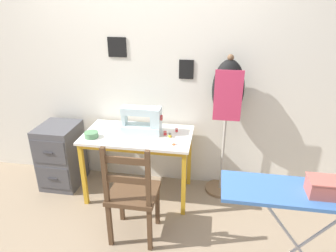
{
  "coord_description": "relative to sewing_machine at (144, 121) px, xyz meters",
  "views": [
    {
      "loc": [
        0.74,
        -2.3,
        1.95
      ],
      "look_at": [
        0.31,
        0.27,
        0.82
      ],
      "focal_mm": 32.0,
      "sensor_mm": 36.0,
      "label": 1
    }
  ],
  "objects": [
    {
      "name": "ironing_board",
      "position": [
        1.29,
        -1.01,
        -0.01
      ],
      "size": [
        1.06,
        0.33,
        0.87
      ],
      "color": "#3D6BAD",
      "rests_on": "ground_plane"
    },
    {
      "name": "thread_spool_mid_table",
      "position": [
        0.27,
        -0.06,
        -0.11
      ],
      "size": [
        0.04,
        0.04,
        0.04
      ],
      "color": "yellow",
      "rests_on": "sewing_table"
    },
    {
      "name": "ground_plane",
      "position": [
        -0.06,
        -0.34,
        -0.83
      ],
      "size": [
        14.0,
        14.0,
        0.0
      ],
      "primitive_type": "plane",
      "color": "gray"
    },
    {
      "name": "sewing_machine",
      "position": [
        0.0,
        0.0,
        0.0
      ],
      "size": [
        0.4,
        0.17,
        0.29
      ],
      "color": "silver",
      "rests_on": "sewing_table"
    },
    {
      "name": "filing_cabinet",
      "position": [
        -0.95,
        0.02,
        -0.48
      ],
      "size": [
        0.39,
        0.46,
        0.7
      ],
      "color": "#4C4C51",
      "rests_on": "ground_plane"
    },
    {
      "name": "sewing_table",
      "position": [
        -0.06,
        -0.05,
        -0.21
      ],
      "size": [
        1.07,
        0.6,
        0.7
      ],
      "color": "silver",
      "rests_on": "ground_plane"
    },
    {
      "name": "thread_spool_near_machine",
      "position": [
        0.22,
        -0.02,
        -0.11
      ],
      "size": [
        0.04,
        0.04,
        0.04
      ],
      "color": "red",
      "rests_on": "sewing_table"
    },
    {
      "name": "wall_back",
      "position": [
        -0.06,
        0.33,
        0.45
      ],
      "size": [
        10.0,
        0.06,
        2.55
      ],
      "color": "silver",
      "rests_on": "ground_plane"
    },
    {
      "name": "fabric_bowl",
      "position": [
        -0.47,
        -0.18,
        -0.1
      ],
      "size": [
        0.13,
        0.13,
        0.05
      ],
      "color": "#56895B",
      "rests_on": "sewing_table"
    },
    {
      "name": "storage_box",
      "position": [
        1.34,
        -1.04,
        0.09
      ],
      "size": [
        0.19,
        0.14,
        0.11
      ],
      "color": "#AD564C",
      "rests_on": "ironing_board"
    },
    {
      "name": "scissors",
      "position": [
        0.36,
        -0.21,
        -0.12
      ],
      "size": [
        0.12,
        0.04,
        0.01
      ],
      "color": "silver",
      "rests_on": "sewing_table"
    },
    {
      "name": "wooden_chair",
      "position": [
        0.05,
        -0.66,
        -0.39
      ],
      "size": [
        0.4,
        0.38,
        0.93
      ],
      "color": "#513823",
      "rests_on": "ground_plane"
    },
    {
      "name": "thread_spool_far_edge",
      "position": [
        0.32,
        0.07,
        -0.11
      ],
      "size": [
        0.03,
        0.03,
        0.04
      ],
      "color": "red",
      "rests_on": "sewing_table"
    },
    {
      "name": "dress_form",
      "position": [
        0.79,
        0.16,
        0.22
      ],
      "size": [
        0.32,
        0.32,
        1.47
      ],
      "color": "#846647",
      "rests_on": "ground_plane"
    }
  ]
}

